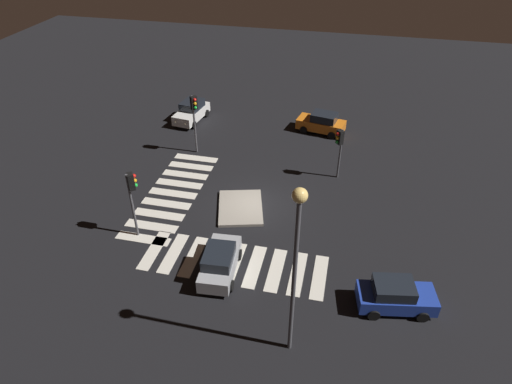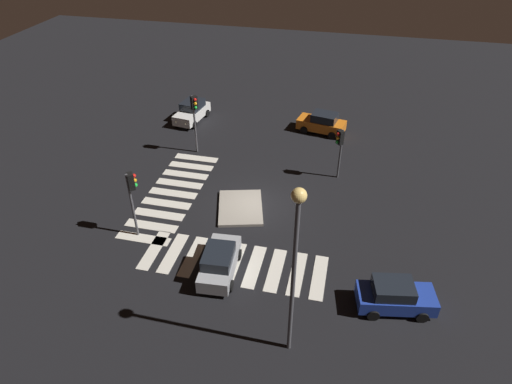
# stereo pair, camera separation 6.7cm
# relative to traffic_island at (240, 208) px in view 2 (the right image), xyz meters

# --- Properties ---
(ground_plane) EXTENTS (80.00, 80.00, 0.00)m
(ground_plane) POSITION_rel_traffic_island_xyz_m (-0.61, 0.85, -0.09)
(ground_plane) COLOR black
(traffic_island) EXTENTS (4.16, 3.53, 0.18)m
(traffic_island) POSITION_rel_traffic_island_xyz_m (0.00, 0.00, 0.00)
(traffic_island) COLOR gray
(traffic_island) RESTS_ON ground
(car_blue) EXTENTS (2.21, 3.85, 1.60)m
(car_blue) POSITION_rel_traffic_island_xyz_m (5.91, 9.12, 0.70)
(car_blue) COLOR #1E389E
(car_blue) RESTS_ON ground
(car_silver) EXTENTS (3.83, 1.98, 1.63)m
(car_silver) POSITION_rel_traffic_island_xyz_m (5.58, 0.37, 0.71)
(car_silver) COLOR #9EA0A5
(car_silver) RESTS_ON ground
(car_orange) EXTENTS (2.35, 4.02, 1.66)m
(car_orange) POSITION_rel_traffic_island_xyz_m (-11.47, 3.80, 0.73)
(car_orange) COLOR orange
(car_orange) RESTS_ON ground
(car_white) EXTENTS (4.04, 2.24, 1.69)m
(car_white) POSITION_rel_traffic_island_xyz_m (-11.12, -7.15, 0.74)
(car_white) COLOR silver
(car_white) RESTS_ON ground
(traffic_light_south) EXTENTS (0.54, 0.53, 4.53)m
(traffic_light_south) POSITION_rel_traffic_island_xyz_m (-6.04, -4.90, 3.34)
(traffic_light_south) COLOR #47474C
(traffic_light_south) RESTS_ON ground
(traffic_light_west) EXTENTS (0.54, 0.53, 3.63)m
(traffic_light_west) POSITION_rel_traffic_island_xyz_m (-4.91, 5.50, 2.66)
(traffic_light_west) COLOR #47474C
(traffic_light_west) RESTS_ON ground
(traffic_light_east) EXTENTS (0.54, 0.53, 4.17)m
(traffic_light_east) POSITION_rel_traffic_island_xyz_m (3.65, -5.05, 3.07)
(traffic_light_east) COLOR #47474C
(traffic_light_east) RESTS_ON ground
(street_lamp) EXTENTS (0.56, 0.56, 8.52)m
(street_lamp) POSITION_rel_traffic_island_xyz_m (9.24, 4.62, 5.63)
(street_lamp) COLOR #47474C
(street_lamp) RESTS_ON ground
(crosswalk_near) EXTENTS (9.90, 3.20, 0.02)m
(crosswalk_near) POSITION_rel_traffic_island_xyz_m (-0.61, -4.74, -0.08)
(crosswalk_near) COLOR silver
(crosswalk_near) RESTS_ON ground
(crosswalk_side) EXTENTS (3.20, 9.90, 0.02)m
(crosswalk_side) POSITION_rel_traffic_island_xyz_m (4.75, 0.85, -0.08)
(crosswalk_side) COLOR silver
(crosswalk_side) RESTS_ON ground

